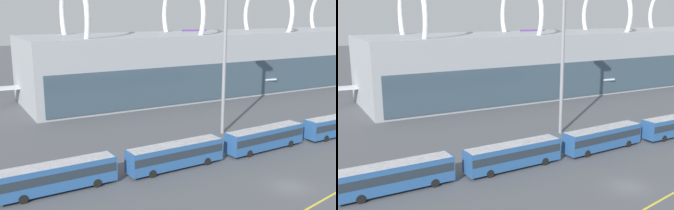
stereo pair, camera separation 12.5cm
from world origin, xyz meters
TOP-DOWN VIEW (x-y plane):
  - ground_plane at (0.00, 0.00)m, footprint 440.00×440.00m
  - terminal_building at (55.70, 53.40)m, footprint 150.16×23.49m
  - airliner_at_gate_far at (-8.47, 58.94)m, footprint 32.37×34.91m
  - airliner_parked_remote at (37.86, 58.01)m, footprint 35.27×34.35m
  - shuttle_bus_0 at (-23.36, 11.46)m, footprint 13.16×3.05m
  - shuttle_bus_1 at (-8.56, 11.30)m, footprint 13.18×3.16m
  - shuttle_bus_2 at (6.23, 11.51)m, footprint 13.22×3.46m
  - floodlight_mast at (5.85, 21.23)m, footprint 2.35×2.35m
  - lane_stripe_3 at (-0.05, -4.28)m, footprint 9.50×2.36m

SIDE VIEW (x-z plane):
  - ground_plane at x=0.00m, z-range 0.00..0.00m
  - lane_stripe_3 at x=-0.05m, z-range 0.00..0.01m
  - shuttle_bus_0 at x=-23.36m, z-range 0.29..3.52m
  - shuttle_bus_1 at x=-8.56m, z-range 0.29..3.52m
  - shuttle_bus_2 at x=6.23m, z-range 0.29..3.52m
  - airliner_at_gate_far at x=-8.47m, z-range -2.18..11.23m
  - airliner_parked_remote at x=37.86m, z-range -2.80..11.87m
  - terminal_building at x=55.70m, z-range -6.24..21.49m
  - floodlight_mast at x=5.85m, z-range 3.44..29.46m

